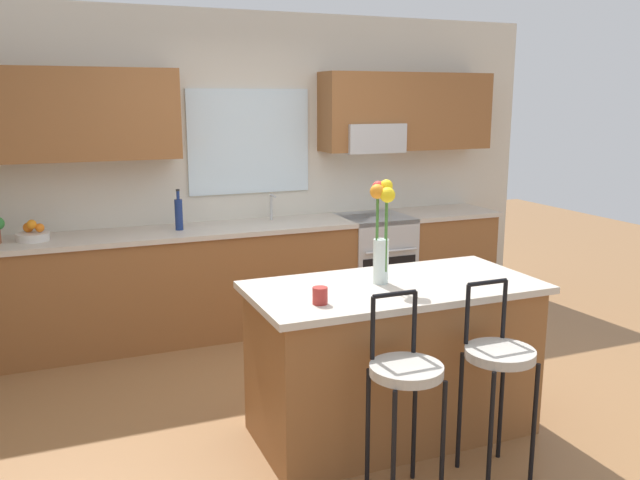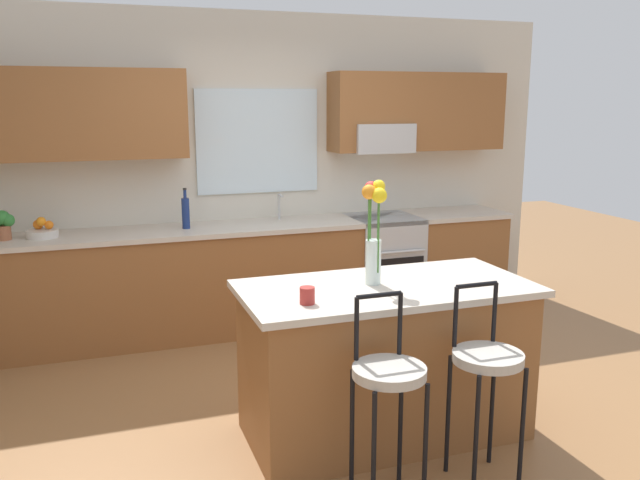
% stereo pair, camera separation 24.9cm
% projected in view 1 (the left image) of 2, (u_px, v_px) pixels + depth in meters
% --- Properties ---
extents(ground_plane, '(14.00, 14.00, 0.00)m').
position_uv_depth(ground_plane, '(342.00, 407.00, 4.33)').
color(ground_plane, olive).
extents(back_wall_assembly, '(5.60, 0.50, 2.70)m').
position_uv_depth(back_wall_assembly, '(252.00, 153.00, 5.82)').
color(back_wall_assembly, beige).
rests_on(back_wall_assembly, ground).
extents(counter_run, '(4.56, 0.64, 0.92)m').
position_uv_depth(counter_run, '(262.00, 275.00, 5.77)').
color(counter_run, brown).
rests_on(counter_run, ground).
extents(sink_faucet, '(0.02, 0.13, 0.23)m').
position_uv_depth(sink_faucet, '(272.00, 204.00, 5.83)').
color(sink_faucet, '#B7BABC').
rests_on(sink_faucet, counter_run).
extents(oven_range, '(0.60, 0.64, 0.92)m').
position_uv_depth(oven_range, '(374.00, 265.00, 6.15)').
color(oven_range, '#B7BABC').
rests_on(oven_range, ground).
extents(kitchen_island, '(1.69, 0.83, 0.92)m').
position_uv_depth(kitchen_island, '(392.00, 358.00, 3.93)').
color(kitchen_island, brown).
rests_on(kitchen_island, ground).
extents(bar_stool_near, '(0.36, 0.36, 1.04)m').
position_uv_depth(bar_stool_near, '(405.00, 379.00, 3.22)').
color(bar_stool_near, black).
rests_on(bar_stool_near, ground).
extents(bar_stool_middle, '(0.36, 0.36, 1.04)m').
position_uv_depth(bar_stool_middle, '(498.00, 362.00, 3.43)').
color(bar_stool_middle, black).
rests_on(bar_stool_middle, ground).
extents(flower_vase, '(0.14, 0.16, 0.60)m').
position_uv_depth(flower_vase, '(382.00, 227.00, 3.78)').
color(flower_vase, silver).
rests_on(flower_vase, kitchen_island).
extents(mug_ceramic, '(0.08, 0.08, 0.09)m').
position_uv_depth(mug_ceramic, '(320.00, 296.00, 3.46)').
color(mug_ceramic, '#A52D28').
rests_on(mug_ceramic, kitchen_island).
extents(fruit_bowl_oranges, '(0.24, 0.24, 0.16)m').
position_uv_depth(fruit_bowl_oranges, '(33.00, 234.00, 5.00)').
color(fruit_bowl_oranges, silver).
rests_on(fruit_bowl_oranges, counter_run).
extents(bottle_olive_oil, '(0.06, 0.06, 0.33)m').
position_uv_depth(bottle_olive_oil, '(179.00, 213.00, 5.39)').
color(bottle_olive_oil, navy).
rests_on(bottle_olive_oil, counter_run).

